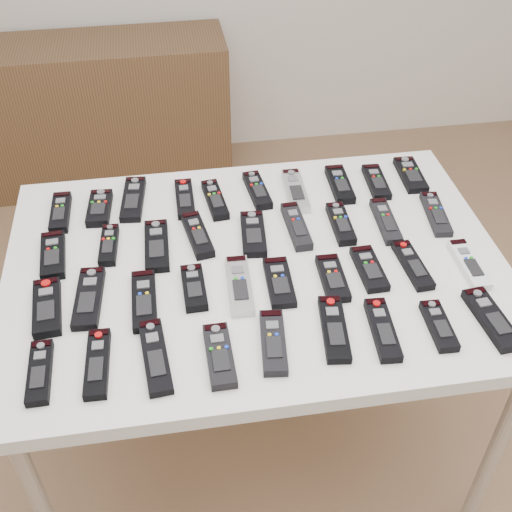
{
  "coord_description": "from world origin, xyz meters",
  "views": [
    {
      "loc": [
        -0.24,
        -1.07,
        1.85
      ],
      "look_at": [
        -0.05,
        0.13,
        0.8
      ],
      "focal_mm": 45.0,
      "sensor_mm": 36.0,
      "label": 1
    }
  ],
  "objects": [
    {
      "name": "remote_11",
      "position": [
        -0.42,
        0.24,
        0.79
      ],
      "size": [
        0.05,
        0.15,
        0.02
      ],
      "primitive_type": "cube",
      "rotation": [
        0.0,
        0.0,
        -0.06
      ],
      "color": "black",
      "rests_on": "table"
    },
    {
      "name": "remote_8",
      "position": [
        0.35,
        0.41,
        0.79
      ],
      "size": [
        0.06,
        0.16,
        0.02
      ],
      "primitive_type": "cube",
      "rotation": [
        0.0,
        0.0,
        -0.05
      ],
      "color": "black",
      "rests_on": "table"
    },
    {
      "name": "remote_15",
      "position": [
        0.08,
        0.24,
        0.79
      ],
      "size": [
        0.05,
        0.19,
        0.02
      ],
      "primitive_type": "cube",
      "rotation": [
        0.0,
        0.0,
        0.03
      ],
      "color": "black",
      "rests_on": "table"
    },
    {
      "name": "remote_26",
      "position": [
        0.22,
        0.05,
        0.79
      ],
      "size": [
        0.06,
        0.16,
        0.02
      ],
      "primitive_type": "cube",
      "rotation": [
        0.0,
        0.0,
        0.02
      ],
      "color": "black",
      "rests_on": "table"
    },
    {
      "name": "remote_10",
      "position": [
        -0.55,
        0.22,
        0.79
      ],
      "size": [
        0.07,
        0.17,
        0.02
      ],
      "primitive_type": "cube",
      "rotation": [
        0.0,
        0.0,
        0.07
      ],
      "color": "black",
      "rests_on": "table"
    },
    {
      "name": "remote_1",
      "position": [
        -0.44,
        0.4,
        0.79
      ],
      "size": [
        0.07,
        0.15,
        0.02
      ],
      "primitive_type": "cube",
      "rotation": [
        0.0,
        0.0,
        -0.07
      ],
      "color": "black",
      "rests_on": "table"
    },
    {
      "name": "remote_22",
      "position": [
        -0.21,
        0.05,
        0.79
      ],
      "size": [
        0.06,
        0.15,
        0.02
      ],
      "primitive_type": "cube",
      "rotation": [
        0.0,
        0.0,
        0.02
      ],
      "color": "black",
      "rests_on": "table"
    },
    {
      "name": "remote_34",
      "position": [
        0.08,
        -0.13,
        0.79
      ],
      "size": [
        0.08,
        0.19,
        0.02
      ],
      "primitive_type": "cube",
      "rotation": [
        0.0,
        0.0,
        -0.12
      ],
      "color": "black",
      "rests_on": "table"
    },
    {
      "name": "remote_35",
      "position": [
        0.19,
        -0.15,
        0.79
      ],
      "size": [
        0.06,
        0.18,
        0.02
      ],
      "primitive_type": "cube",
      "rotation": [
        0.0,
        0.0,
        -0.07
      ],
      "color": "black",
      "rests_on": "table"
    },
    {
      "name": "remote_2",
      "position": [
        -0.35,
        0.43,
        0.79
      ],
      "size": [
        0.08,
        0.2,
        0.02
      ],
      "primitive_type": "cube",
      "rotation": [
        0.0,
        0.0,
        -0.1
      ],
      "color": "black",
      "rests_on": "table"
    },
    {
      "name": "remote_27",
      "position": [
        0.33,
        0.04,
        0.79
      ],
      "size": [
        0.06,
        0.17,
        0.02
      ],
      "primitive_type": "cube",
      "rotation": [
        0.0,
        0.0,
        0.06
      ],
      "color": "black",
      "rests_on": "table"
    },
    {
      "name": "remote_30",
      "position": [
        -0.43,
        -0.15,
        0.79
      ],
      "size": [
        0.05,
        0.18,
        0.02
      ],
      "primitive_type": "cube",
      "rotation": [
        0.0,
        0.0,
        -0.03
      ],
      "color": "black",
      "rests_on": "table"
    },
    {
      "name": "table",
      "position": [
        -0.05,
        0.13,
        0.72
      ],
      "size": [
        1.25,
        0.88,
        0.78
      ],
      "color": "white",
      "rests_on": "ground"
    },
    {
      "name": "remote_36",
      "position": [
        0.32,
        -0.16,
        0.79
      ],
      "size": [
        0.05,
        0.15,
        0.02
      ],
      "primitive_type": "cube",
      "rotation": [
        0.0,
        0.0,
        -0.03
      ],
      "color": "black",
      "rests_on": "table"
    },
    {
      "name": "remote_18",
      "position": [
        0.46,
        0.24,
        0.79
      ],
      "size": [
        0.07,
        0.19,
        0.02
      ],
      "primitive_type": "cube",
      "rotation": [
        0.0,
        0.0,
        -0.12
      ],
      "color": "black",
      "rests_on": "table"
    },
    {
      "name": "remote_25",
      "position": [
        0.12,
        0.03,
        0.79
      ],
      "size": [
        0.06,
        0.16,
        0.02
      ],
      "primitive_type": "cube",
      "rotation": [
        0.0,
        0.0,
        -0.02
      ],
      "color": "black",
      "rests_on": "table"
    },
    {
      "name": "remote_14",
      "position": [
        -0.04,
        0.23,
        0.79
      ],
      "size": [
        0.08,
        0.18,
        0.02
      ],
      "primitive_type": "cube",
      "rotation": [
        0.0,
        0.0,
        -0.09
      ],
      "color": "black",
      "rests_on": "table"
    },
    {
      "name": "remote_28",
      "position": [
        0.47,
        0.02,
        0.79
      ],
      "size": [
        0.05,
        0.18,
        0.02
      ],
      "primitive_type": "cube",
      "rotation": [
        0.0,
        0.0,
        -0.01
      ],
      "color": "silver",
      "rests_on": "table"
    },
    {
      "name": "remote_29",
      "position": [
        -0.55,
        -0.16,
        0.79
      ],
      "size": [
        0.05,
        0.16,
        0.02
      ],
      "primitive_type": "cube",
      "rotation": [
        0.0,
        0.0,
        0.02
      ],
      "color": "black",
      "rests_on": "table"
    },
    {
      "name": "remote_19",
      "position": [
        -0.55,
        0.03,
        0.79
      ],
      "size": [
        0.08,
        0.18,
        0.02
      ],
      "primitive_type": "cube",
      "rotation": [
        0.0,
        0.0,
        0.08
      ],
      "color": "black",
      "rests_on": "table"
    },
    {
      "name": "remote_33",
      "position": [
        -0.06,
        -0.15,
        0.79
      ],
      "size": [
        0.07,
        0.18,
        0.02
      ],
      "primitive_type": "cube",
      "rotation": [
        0.0,
        0.0,
        -0.11
      ],
      "color": "black",
      "rests_on": "table"
    },
    {
      "name": "remote_20",
      "position": [
        -0.46,
        0.05,
        0.79
      ],
      "size": [
        0.07,
        0.2,
        0.02
      ],
      "primitive_type": "cube",
      "rotation": [
        0.0,
        0.0,
        -0.07
      ],
      "color": "black",
      "rests_on": "table"
    },
    {
      "name": "remote_23",
      "position": [
        -0.1,
        0.04,
        0.79
      ],
      "size": [
        0.06,
        0.2,
        0.02
      ],
      "primitive_type": "cube",
      "rotation": [
        0.0,
        0.0,
        -0.04
      ],
      "color": "#B7B7BC",
      "rests_on": "table"
    },
    {
      "name": "remote_9",
      "position": [
        0.46,
        0.43,
        0.79
      ],
      "size": [
        0.07,
        0.17,
        0.02
      ],
      "primitive_type": "cube",
      "rotation": [
        0.0,
        0.0,
        -0.05
      ],
      "color": "black",
      "rests_on": "table"
    },
    {
      "name": "remote_17",
      "position": [
        0.32,
        0.22,
        0.79
      ],
      "size": [
        0.05,
        0.19,
        0.02
      ],
      "primitive_type": "cube",
      "rotation": [
        0.0,
        0.0,
        -0.05
      ],
      "color": "black",
      "rests_on": "table"
    },
    {
      "name": "remote_24",
      "position": [
        -0.01,
        0.03,
        0.79
      ],
      "size": [
        0.06,
        0.17,
        0.02
      ],
      "primitive_type": "cube",
      "rotation": [
        0.0,
        0.0,
        -0.03
      ],
      "color": "black",
      "rests_on": "table"
    },
    {
      "name": "remote_16",
      "position": [
        0.2,
        0.23,
        0.79
      ],
      "size": [
        0.05,
        0.17,
        0.02
      ],
      "primitive_type": "cube",
      "rotation": [
        0.0,
        0.0,
        -0.02
      ],
      "color": "black",
      "rests_on": "table"
    },
    {
      "name": "sideboard",
      "position": [
        -0.64,
        1.78,
        0.35
      ],
      "size": [
        1.41,
        0.39,
        0.7
      ],
      "primitive_type": "cube",
      "rotation": [
        0.0,
        0.0,
        0.01
      ],
      "color": "#47311C",
      "rests_on": "ground"
    },
    {
      "name": "remote_31",
      "position": [
        -0.31,
        -0.15,
        0.79
      ],
      "size": [
        0.07,
        0.21,
        0.02
      ],
      "primitive_type": "cube",
      "rotation": [
        0.0,
        0.0,
        0.09
      ],
      "color": "black",
      "rests_on": "table"
    },
    {
      "name": "remote_4",
      "position": [
        -0.13,
        0.39,
        0.79
      ],
      "size": [
        0.06,
        0.18,
        0.02
      ],
      "primitive_type": "cube",
      "rotation": [
        0.0,
        0.0,
        0.1
      ],
      "color": "black",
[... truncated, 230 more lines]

